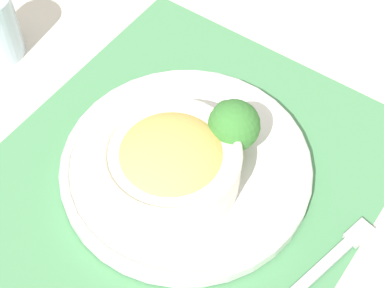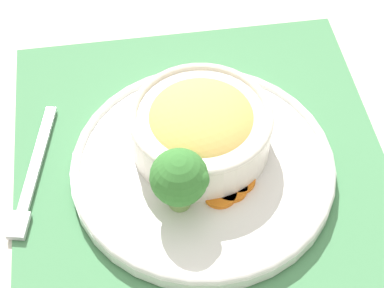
{
  "view_description": "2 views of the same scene",
  "coord_description": "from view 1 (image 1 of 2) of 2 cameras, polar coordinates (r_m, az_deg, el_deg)",
  "views": [
    {
      "loc": [
        0.27,
        -0.33,
        0.64
      ],
      "look_at": [
        -0.0,
        0.01,
        0.05
      ],
      "focal_mm": 60.0,
      "sensor_mm": 36.0,
      "label": 1
    },
    {
      "loc": [
        0.05,
        0.42,
        0.6
      ],
      "look_at": [
        0.01,
        -0.01,
        0.04
      ],
      "focal_mm": 60.0,
      "sensor_mm": 36.0,
      "label": 2
    }
  ],
  "objects": [
    {
      "name": "fork",
      "position": [
        0.72,
        11.79,
        -10.39
      ],
      "size": [
        0.05,
        0.18,
        0.01
      ],
      "rotation": [
        0.0,
        0.0,
        -0.17
      ],
      "color": "#B7B7BC",
      "rests_on": "placemat"
    },
    {
      "name": "carrot_slice_near",
      "position": [
        0.78,
        0.69,
        0.91
      ],
      "size": [
        0.04,
        0.04,
        0.01
      ],
      "color": "orange",
      "rests_on": "plate"
    },
    {
      "name": "broccoli_floret",
      "position": [
        0.73,
        3.73,
        1.62
      ],
      "size": [
        0.06,
        0.06,
        0.08
      ],
      "color": "#759E51",
      "rests_on": "plate"
    },
    {
      "name": "carrot_slice_middle",
      "position": [
        0.78,
        -0.34,
        1.08
      ],
      "size": [
        0.04,
        0.04,
        0.01
      ],
      "color": "orange",
      "rests_on": "plate"
    },
    {
      "name": "plate",
      "position": [
        0.76,
        -0.53,
        -2.0
      ],
      "size": [
        0.3,
        0.3,
        0.02
      ],
      "color": "white",
      "rests_on": "placemat"
    },
    {
      "name": "ground_plane",
      "position": [
        0.77,
        -0.52,
        -2.64
      ],
      "size": [
        4.0,
        4.0,
        0.0
      ],
      "primitive_type": "plane",
      "color": "beige"
    },
    {
      "name": "carrot_slice_extra",
      "position": [
        0.78,
        -2.35,
        0.65
      ],
      "size": [
        0.04,
        0.04,
        0.01
      ],
      "color": "orange",
      "rests_on": "plate"
    },
    {
      "name": "placemat",
      "position": [
        0.77,
        -0.52,
        -2.56
      ],
      "size": [
        0.45,
        0.49,
        0.0
      ],
      "color": "#4C8C59",
      "rests_on": "ground_plane"
    },
    {
      "name": "carrot_slice_far",
      "position": [
        0.78,
        -1.38,
        1.0
      ],
      "size": [
        0.04,
        0.04,
        0.01
      ],
      "color": "orange",
      "rests_on": "plate"
    },
    {
      "name": "bowl",
      "position": [
        0.72,
        -2.03,
        -1.52
      ],
      "size": [
        0.16,
        0.16,
        0.07
      ],
      "color": "silver",
      "rests_on": "plate"
    }
  ]
}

